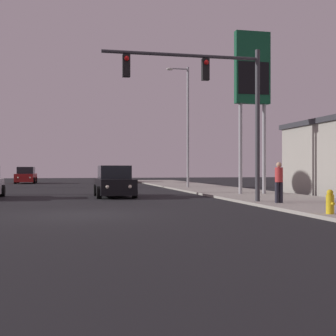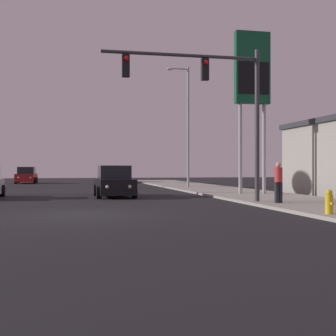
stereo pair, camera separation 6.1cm
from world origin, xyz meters
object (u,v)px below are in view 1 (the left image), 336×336
(car_tan, at_px, (116,176))
(street_lamp, at_px, (186,121))
(car_red, at_px, (26,176))
(car_black, at_px, (114,183))
(traffic_light_mast, at_px, (215,93))
(fire_hydrant, at_px, (330,202))
(gas_station_sign, at_px, (252,77))
(pedestrian_on_sidewalk, at_px, (279,181))

(car_tan, bearing_deg, street_lamp, 101.96)
(car_red, height_order, street_lamp, street_lamp)
(car_black, xyz_separation_m, traffic_light_mast, (3.63, -6.26, 3.93))
(fire_hydrant, bearing_deg, gas_station_sign, 79.53)
(car_black, height_order, street_lamp, street_lamp)
(street_lamp, relative_size, gas_station_sign, 1.00)
(car_tan, relative_size, pedestrian_on_sidewalk, 2.59)
(car_black, height_order, pedestrian_on_sidewalk, pedestrian_on_sidewalk)
(car_red, distance_m, gas_station_sign, 29.53)
(car_tan, relative_size, traffic_light_mast, 0.64)
(car_black, distance_m, car_red, 25.42)
(car_red, bearing_deg, gas_station_sign, 121.12)
(car_tan, bearing_deg, traffic_light_mast, 90.74)
(street_lamp, height_order, gas_station_sign, same)
(car_tan, bearing_deg, gas_station_sign, 100.01)
(car_tan, xyz_separation_m, pedestrian_on_sidewalk, (3.46, -31.90, 0.27))
(car_black, bearing_deg, car_tan, -97.14)
(traffic_light_mast, height_order, pedestrian_on_sidewalk, traffic_light_mast)
(car_black, bearing_deg, street_lamp, -126.29)
(car_red, bearing_deg, car_black, 106.82)
(car_black, bearing_deg, car_red, -76.13)
(car_tan, height_order, car_red, same)
(traffic_light_mast, bearing_deg, car_black, 120.09)
(pedestrian_on_sidewalk, bearing_deg, car_tan, 96.19)
(gas_station_sign, distance_m, fire_hydrant, 13.02)
(car_tan, distance_m, street_lamp, 16.71)
(car_black, distance_m, pedestrian_on_sidewalk, 9.47)
(car_tan, relative_size, street_lamp, 0.48)
(traffic_light_mast, distance_m, gas_station_sign, 7.12)
(car_red, bearing_deg, car_tan, -178.00)
(car_black, xyz_separation_m, street_lamp, (6.24, 8.89, 4.36))
(car_black, height_order, car_tan, same)
(traffic_light_mast, relative_size, pedestrian_on_sidewalk, 4.04)
(car_red, relative_size, pedestrian_on_sidewalk, 2.60)
(street_lamp, distance_m, pedestrian_on_sidewalk, 16.71)
(car_tan, bearing_deg, car_red, -1.00)
(traffic_light_mast, bearing_deg, gas_station_sign, 54.73)
(car_tan, bearing_deg, fire_hydrant, 93.35)
(pedestrian_on_sidewalk, bearing_deg, car_black, 129.40)
(fire_hydrant, bearing_deg, car_tan, 94.62)
(gas_station_sign, bearing_deg, car_red, 119.40)
(car_tan, relative_size, gas_station_sign, 0.48)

